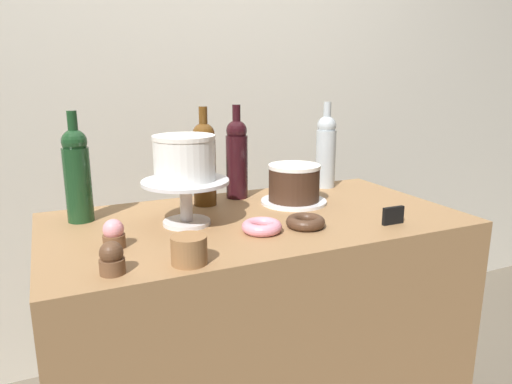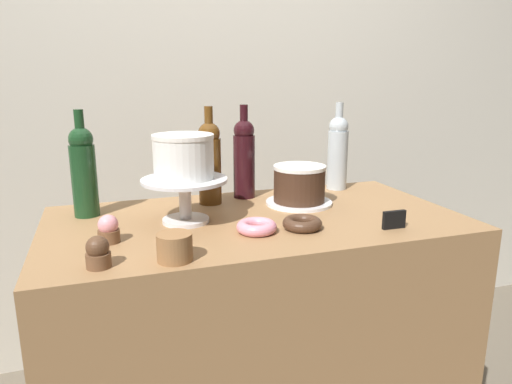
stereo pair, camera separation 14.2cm
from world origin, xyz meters
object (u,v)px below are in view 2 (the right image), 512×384
Objects in this scene: wine_bottle_amber at (210,161)px; cupcake_strawberry at (109,230)px; cake_stand_pedestal at (185,192)px; white_layer_cake at (183,157)px; donut_pink at (257,227)px; price_sign_chalkboard at (394,220)px; wine_bottle_dark_red at (244,157)px; donut_chocolate at (302,223)px; chocolate_round_cake at (299,183)px; wine_bottle_clear at (338,151)px; wine_bottle_green at (83,170)px; cupcake_chocolate at (98,253)px; cookie_stack at (175,247)px.

wine_bottle_amber reaches higher than cupcake_strawberry.
cake_stand_pedestal is at bearing 26.46° from cupcake_strawberry.
white_layer_cake reaches higher than donut_pink.
white_layer_cake is 0.54× the size of wine_bottle_amber.
wine_bottle_dark_red is at bearing 122.16° from price_sign_chalkboard.
price_sign_chalkboard is (0.55, -0.25, -0.17)m from white_layer_cake.
donut_chocolate is at bearing -28.92° from cake_stand_pedestal.
cake_stand_pedestal is 2.24× the size of donut_chocolate.
cupcake_strawberry is 0.52m from donut_chocolate.
white_layer_cake reaches higher than donut_chocolate.
donut_pink is (-0.08, -0.38, -0.13)m from wine_bottle_dark_red.
donut_pink is 1.60× the size of price_sign_chalkboard.
chocolate_round_cake is 0.29m from wine_bottle_clear.
wine_bottle_green is 1.00× the size of wine_bottle_dark_red.
cupcake_chocolate reaches higher than donut_pink.
cake_stand_pedestal is 3.37× the size of cupcake_chocolate.
cake_stand_pedestal is at bearing 47.86° from cupcake_chocolate.
cupcake_strawberry is at bearing -153.54° from white_layer_cake.
cupcake_chocolate is (-0.25, -0.27, -0.06)m from cake_stand_pedestal.
white_layer_cake is at bearing -137.78° from wine_bottle_dark_red.
wine_bottle_amber is at bearing 51.37° from cupcake_chocolate.
price_sign_chalkboard is (0.43, -0.43, -0.12)m from wine_bottle_amber.
donut_pink is (0.45, -0.32, -0.13)m from wine_bottle_green.
wine_bottle_dark_red and wine_bottle_amber have the same top height.
cupcake_strawberry is at bearing -157.48° from wine_bottle_clear.
cupcake_chocolate is 1.06× the size of price_sign_chalkboard.
cookie_stack is 1.20× the size of price_sign_chalkboard.
wine_bottle_amber is 4.65× the size of price_sign_chalkboard.
price_sign_chalkboard is (0.15, -0.32, -0.05)m from chocolate_round_cake.
cupcake_strawberry is at bearing 169.92° from price_sign_chalkboard.
price_sign_chalkboard is at bearing -10.08° from cupcake_strawberry.
wine_bottle_dark_red is 2.91× the size of donut_pink.
cake_stand_pedestal is 0.67m from wine_bottle_clear.
white_layer_cake is 0.39m from donut_chocolate.
wine_bottle_amber is 0.52m from cookie_stack.
cake_stand_pedestal is 0.22m from wine_bottle_amber.
cake_stand_pedestal is 0.24m from donut_pink.
wine_bottle_amber is at bearing -173.54° from wine_bottle_clear.
wine_bottle_dark_red reaches higher than cookie_stack.
donut_chocolate is at bearing -62.22° from wine_bottle_amber.
cookie_stack is (-0.38, -0.12, 0.02)m from donut_chocolate.
wine_bottle_amber is (0.12, 0.18, 0.05)m from cake_stand_pedestal.
wine_bottle_clear reaches higher than chocolate_round_cake.
cake_stand_pedestal is 2.98× the size of cookie_stack.
wine_bottle_amber reaches higher than price_sign_chalkboard.
cake_stand_pedestal is 0.77× the size of wine_bottle_amber.
white_layer_cake is at bearing -122.67° from wine_bottle_amber.
wine_bottle_green is at bearing -175.07° from wine_bottle_clear.
donut_pink is (-0.45, -0.39, -0.13)m from wine_bottle_clear.
chocolate_round_cake is at bearing -20.35° from wine_bottle_amber.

